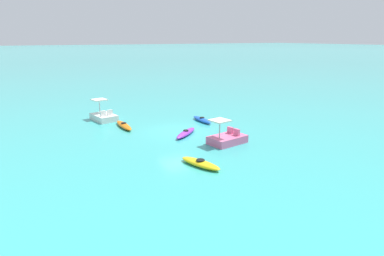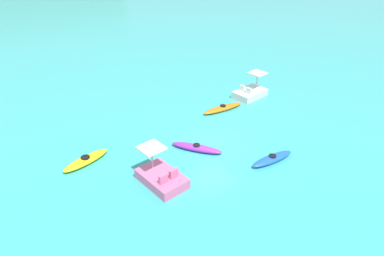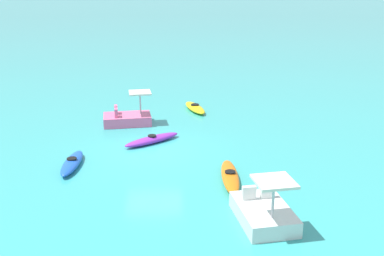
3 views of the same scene
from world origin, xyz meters
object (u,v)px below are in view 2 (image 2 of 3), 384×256
Objects in this scene: kayak_blue at (272,159)px; kayak_orange at (223,108)px; kayak_purple at (197,148)px; pedal_boat_white at (250,92)px; pedal_boat_pink at (161,177)px; kayak_yellow at (86,160)px.

kayak_orange is (1.47, 6.14, -0.00)m from kayak_blue.
pedal_boat_white is at bearing 27.91° from kayak_purple.
pedal_boat_pink reaches higher than kayak_purple.
kayak_yellow is at bearing 158.72° from kayak_purple.
kayak_blue is at bearing -123.34° from pedal_boat_white.
kayak_yellow is at bearing 125.28° from pedal_boat_pink.
kayak_purple is at bearing -21.28° from kayak_yellow.
kayak_yellow and kayak_orange have the same top height.
pedal_boat_pink reaches higher than kayak_orange.
kayak_blue is 1.00× the size of pedal_boat_white.
kayak_purple and kayak_yellow have the same top height.
kayak_orange is (4.20, 3.12, -0.00)m from kayak_purple.
kayak_orange is at bearing 76.51° from kayak_blue.
pedal_boat_white is (12.69, 1.70, 0.17)m from kayak_yellow.
pedal_boat_white is (3.03, 0.71, 0.17)m from kayak_orange.
kayak_yellow is (-8.19, 5.14, 0.00)m from kayak_blue.
kayak_orange is at bearing -166.89° from pedal_boat_white.
pedal_boat_white is (7.22, 3.83, 0.17)m from kayak_purple.
kayak_blue is 0.85× the size of kayak_orange.
pedal_boat_white is at bearing 56.66° from kayak_blue.
kayak_blue is 1.00× the size of kayak_purple.
kayak_blue is at bearing -15.60° from pedal_boat_pink.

